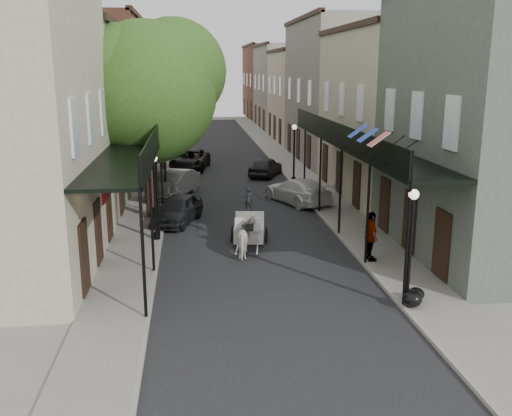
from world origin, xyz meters
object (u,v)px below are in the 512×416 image
object	(u,v)px
pedestrian_sidewalk_right	(371,236)
lamppost_left	(155,196)
pedestrian_walking	(174,194)
car_left_near	(177,209)
car_left_far	(190,160)
car_right_far	(266,167)
lamppost_right_far	(294,152)
car_left_mid	(173,184)
tree_far	(165,89)
lamppost_right_near	(410,246)
carriage	(249,217)
horse	(247,237)
pedestrian_sidewalk_left	(140,172)
tree_near	(154,87)
car_right_near	(297,191)

from	to	relation	value
pedestrian_sidewalk_right	lamppost_left	bearing A→B (deg)	63.60
pedestrian_walking	car_left_near	world-z (taller)	pedestrian_walking
pedestrian_sidewalk_right	car_left_far	distance (m)	22.84
car_right_far	lamppost_right_far	bearing A→B (deg)	142.77
lamppost_right_far	car_left_mid	distance (m)	8.36
pedestrian_walking	car_left_near	bearing A→B (deg)	-81.63
car_left_near	car_left_mid	size ratio (longest dim) A/B	0.88
tree_far	lamppost_left	size ratio (longest dim) A/B	2.32
lamppost_right_near	pedestrian_sidewalk_right	distance (m)	4.32
pedestrian_sidewalk_right	car_right_far	size ratio (longest dim) A/B	0.49
tree_far	car_left_far	distance (m)	5.37
car_left_near	car_left_mid	distance (m)	6.02
carriage	horse	bearing A→B (deg)	-90.00
lamppost_left	lamppost_right_far	size ratio (longest dim) A/B	1.00
pedestrian_sidewalk_left	tree_near	bearing A→B (deg)	92.07
car_right_near	pedestrian_walking	bearing A→B (deg)	-18.19
pedestrian_sidewalk_left	pedestrian_walking	bearing A→B (deg)	100.86
carriage	lamppost_right_near	bearing A→B (deg)	-54.55
pedestrian_sidewalk_right	car_left_far	xyz separation A→B (m)	(-6.84, 21.79, -0.36)
lamppost_right_far	pedestrian_sidewalk_right	size ratio (longest dim) A/B	1.92
lamppost_left	car_left_near	bearing A→B (deg)	74.25
horse	car_right_far	size ratio (longest dim) A/B	0.45
car_left_mid	car_right_far	xyz separation A→B (m)	(6.20, 5.71, -0.09)
pedestrian_sidewalk_right	lamppost_right_far	bearing A→B (deg)	-1.46
pedestrian_sidewalk_right	car_left_mid	world-z (taller)	pedestrian_sidewalk_right
carriage	car_right_far	world-z (taller)	carriage
car_left_mid	pedestrian_sidewalk_left	bearing A→B (deg)	147.00
car_left_near	car_left_far	world-z (taller)	car_left_far
lamppost_right_far	car_left_near	distance (m)	11.70
lamppost_left	car_left_near	xyz separation A→B (m)	(0.85, 3.00, -1.36)
lamppost_left	car_right_far	xyz separation A→B (m)	(6.70, 14.72, -1.38)
lamppost_right_far	horse	distance (m)	15.01
carriage	car_left_near	world-z (taller)	carriage
tree_near	pedestrian_sidewalk_left	bearing A→B (deg)	101.35
tree_near	car_left_far	distance (m)	15.06
pedestrian_walking	tree_far	bearing A→B (deg)	97.14
pedestrian_walking	pedestrian_sidewalk_left	distance (m)	6.70
pedestrian_sidewalk_right	car_left_near	distance (m)	10.12
car_left_far	lamppost_left	bearing A→B (deg)	-84.72
tree_near	car_right_far	xyz separation A→B (m)	(6.80, 10.54, -5.81)
pedestrian_walking	car_left_far	bearing A→B (deg)	89.43
lamppost_right_near	lamppost_left	xyz separation A→B (m)	(-8.20, 8.00, 0.00)
car_left_far	car_left_mid	bearing A→B (deg)	-86.30
tree_far	lamppost_right_near	size ratio (longest dim) A/B	2.32
lamppost_right_near	lamppost_right_far	bearing A→B (deg)	90.00
tree_near	pedestrian_walking	xyz separation A→B (m)	(0.71, 1.70, -5.65)
lamppost_right_far	pedestrian_walking	xyz separation A→B (m)	(-7.59, -6.13, -1.21)
pedestrian_walking	car_right_far	bearing A→B (deg)	59.07
lamppost_left	lamppost_right_far	bearing A→B (deg)	55.65
pedestrian_sidewalk_right	car_left_near	xyz separation A→B (m)	(-7.49, 6.79, -0.40)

